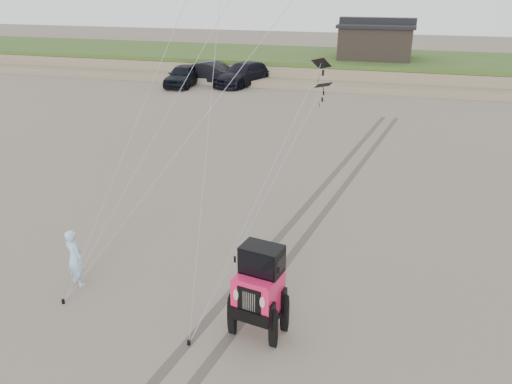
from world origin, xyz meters
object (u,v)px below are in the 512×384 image
at_px(truck_c, 244,74).
at_px(man, 75,258).
at_px(jeep, 258,301).
at_px(truck_a, 183,75).
at_px(truck_b, 214,73).
at_px(cabin, 376,40).

height_order(truck_c, man, truck_c).
bearing_deg(jeep, truck_a, 127.13).
bearing_deg(jeep, truck_b, 122.59).
relative_size(truck_b, man, 3.14).
bearing_deg(truck_a, truck_b, 38.23).
bearing_deg(truck_b, truck_a, 138.57).
xyz_separation_m(cabin, truck_c, (-9.99, -6.41, -2.34)).
relative_size(truck_b, jeep, 1.08).
height_order(truck_a, truck_b, truck_b).
distance_m(cabin, truck_c, 12.10).
distance_m(truck_a, jeep, 31.78).
xyz_separation_m(truck_b, truck_c, (2.64, -0.05, 0.03)).
bearing_deg(truck_b, truck_c, -85.14).
relative_size(truck_a, jeep, 1.03).
xyz_separation_m(cabin, man, (-5.50, -35.84, -2.40)).
distance_m(truck_b, jeep, 32.60).
relative_size(truck_b, truck_c, 0.85).
bearing_deg(truck_a, jeep, -67.32).
bearing_deg(cabin, truck_b, -153.25).
distance_m(jeep, man, 5.46).
bearing_deg(cabin, jeep, -90.13).
distance_m(truck_a, truck_b, 2.68).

